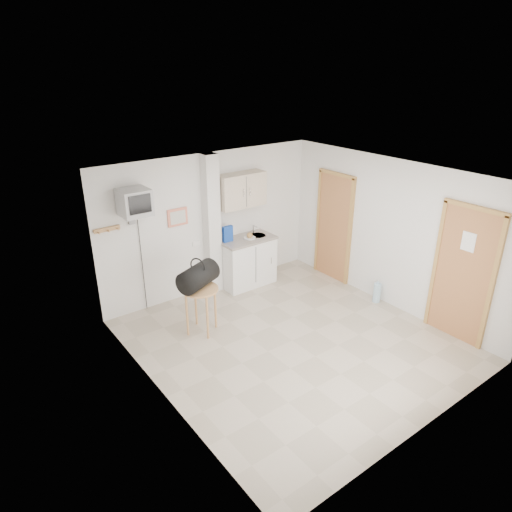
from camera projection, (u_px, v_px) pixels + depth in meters
ground at (292, 341)px, 6.90m from camera, size 4.50×4.50×0.00m
room_envelope at (304, 241)px, 6.49m from camera, size 4.24×4.54×2.55m
kitchenette at (245, 244)px, 8.37m from camera, size 1.03×0.58×2.10m
crt_television at (134, 203)px, 6.82m from camera, size 0.44×0.45×2.15m
round_table at (201, 296)px, 6.90m from camera, size 0.55×0.55×0.75m
duffel_bag at (198, 276)px, 6.82m from camera, size 0.73×0.58×0.48m
water_bottle at (377, 293)px, 7.95m from camera, size 0.13×0.13×0.39m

